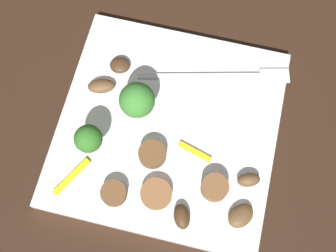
% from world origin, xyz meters
% --- Properties ---
extents(ground_plane, '(1.40, 1.40, 0.00)m').
position_xyz_m(ground_plane, '(0.00, 0.00, 0.00)').
color(ground_plane, black).
extents(plate, '(0.25, 0.25, 0.01)m').
position_xyz_m(plate, '(0.00, 0.00, 0.01)').
color(plate, white).
rests_on(plate, ground_plane).
extents(fork, '(0.18, 0.05, 0.00)m').
position_xyz_m(fork, '(0.05, 0.08, 0.02)').
color(fork, silver).
rests_on(fork, plate).
extents(broccoli_floret_0, '(0.03, 0.03, 0.05)m').
position_xyz_m(broccoli_floret_0, '(-0.08, -0.04, 0.05)').
color(broccoli_floret_0, '#347525').
rests_on(broccoli_floret_0, plate).
extents(broccoli_floret_1, '(0.04, 0.04, 0.06)m').
position_xyz_m(broccoli_floret_1, '(-0.04, 0.01, 0.05)').
color(broccoli_floret_1, '#408630').
rests_on(broccoli_floret_1, plate).
extents(sausage_slice_0, '(0.04, 0.04, 0.01)m').
position_xyz_m(sausage_slice_0, '(-0.01, -0.04, 0.02)').
color(sausage_slice_0, brown).
rests_on(sausage_slice_0, plate).
extents(sausage_slice_1, '(0.04, 0.04, 0.02)m').
position_xyz_m(sausage_slice_1, '(0.07, -0.06, 0.02)').
color(sausage_slice_1, brown).
rests_on(sausage_slice_1, plate).
extents(sausage_slice_2, '(0.05, 0.05, 0.01)m').
position_xyz_m(sausage_slice_2, '(0.01, -0.08, 0.02)').
color(sausage_slice_2, brown).
rests_on(sausage_slice_2, plate).
extents(sausage_slice_3, '(0.04, 0.04, 0.01)m').
position_xyz_m(sausage_slice_3, '(-0.04, -0.09, 0.02)').
color(sausage_slice_3, brown).
rests_on(sausage_slice_3, plate).
extents(mushroom_0, '(0.04, 0.03, 0.01)m').
position_xyz_m(mushroom_0, '(-0.09, 0.03, 0.02)').
color(mushroom_0, brown).
rests_on(mushroom_0, plate).
extents(mushroom_1, '(0.03, 0.02, 0.01)m').
position_xyz_m(mushroom_1, '(-0.07, 0.06, 0.02)').
color(mushroom_1, '#422B19').
rests_on(mushroom_1, plate).
extents(mushroom_2, '(0.03, 0.03, 0.01)m').
position_xyz_m(mushroom_2, '(0.04, -0.10, 0.02)').
color(mushroom_2, '#422B19').
rests_on(mushroom_2, plate).
extents(mushroom_3, '(0.03, 0.02, 0.01)m').
position_xyz_m(mushroom_3, '(0.10, -0.04, 0.02)').
color(mushroom_3, brown).
rests_on(mushroom_3, plate).
extents(mushroom_4, '(0.04, 0.04, 0.01)m').
position_xyz_m(mushroom_4, '(0.10, -0.08, 0.02)').
color(mushroom_4, brown).
rests_on(mushroom_4, plate).
extents(pepper_strip_0, '(0.04, 0.02, 0.00)m').
position_xyz_m(pepper_strip_0, '(0.04, -0.02, 0.02)').
color(pepper_strip_0, yellow).
rests_on(pepper_strip_0, plate).
extents(pepper_strip_1, '(0.03, 0.05, 0.00)m').
position_xyz_m(pepper_strip_1, '(-0.09, -0.08, 0.02)').
color(pepper_strip_1, yellow).
rests_on(pepper_strip_1, plate).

